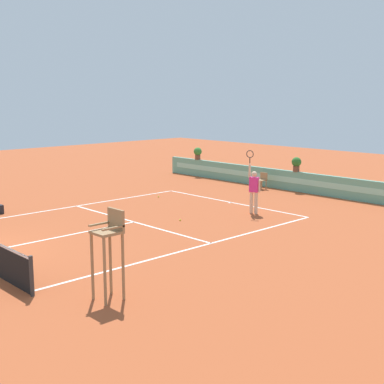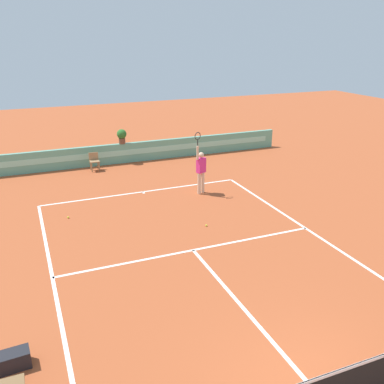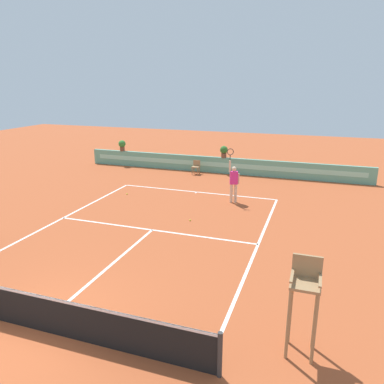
{
  "view_description": "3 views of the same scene",
  "coord_description": "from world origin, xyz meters",
  "px_view_note": "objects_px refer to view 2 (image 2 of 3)",
  "views": [
    {
      "loc": [
        15.77,
        -5.52,
        4.7
      ],
      "look_at": [
        0.87,
        8.62,
        1.0
      ],
      "focal_mm": 49.63,
      "sensor_mm": 36.0,
      "label": 1
    },
    {
      "loc": [
        -4.4,
        -4.25,
        6.18
      ],
      "look_at": [
        0.87,
        8.62,
        1.0
      ],
      "focal_mm": 39.95,
      "sensor_mm": 36.0,
      "label": 2
    },
    {
      "loc": [
        5.85,
        -5.81,
        5.52
      ],
      "look_at": [
        0.87,
        8.62,
        1.0
      ],
      "focal_mm": 34.95,
      "sensor_mm": 36.0,
      "label": 3
    }
  ],
  "objects_px": {
    "ball_kid_chair": "(94,161)",
    "potted_plant_centre": "(122,135)",
    "tennis_player": "(201,169)",
    "tennis_ball_mid_court": "(68,217)",
    "tennis_ball_near_baseline": "(206,225)",
    "gear_bag": "(12,361)"
  },
  "relations": [
    {
      "from": "ball_kid_chair",
      "to": "potted_plant_centre",
      "type": "relative_size",
      "value": 1.17
    },
    {
      "from": "tennis_player",
      "to": "tennis_ball_mid_court",
      "type": "relative_size",
      "value": 38.01
    },
    {
      "from": "tennis_player",
      "to": "tennis_ball_near_baseline",
      "type": "relative_size",
      "value": 38.01
    },
    {
      "from": "ball_kid_chair",
      "to": "tennis_ball_near_baseline",
      "type": "relative_size",
      "value": 12.5
    },
    {
      "from": "ball_kid_chair",
      "to": "potted_plant_centre",
      "type": "bearing_deg",
      "value": 25.04
    },
    {
      "from": "tennis_ball_near_baseline",
      "to": "potted_plant_centre",
      "type": "bearing_deg",
      "value": 95.27
    },
    {
      "from": "tennis_player",
      "to": "tennis_ball_mid_court",
      "type": "xyz_separation_m",
      "value": [
        -5.38,
        -0.54,
        -1.02
      ]
    },
    {
      "from": "gear_bag",
      "to": "tennis_player",
      "type": "xyz_separation_m",
      "value": [
        7.32,
        7.59,
        0.87
      ]
    },
    {
      "from": "tennis_ball_mid_court",
      "to": "tennis_ball_near_baseline",
      "type": "bearing_deg",
      "value": -30.21
    },
    {
      "from": "potted_plant_centre",
      "to": "ball_kid_chair",
      "type": "bearing_deg",
      "value": -154.96
    },
    {
      "from": "potted_plant_centre",
      "to": "tennis_ball_mid_court",
      "type": "bearing_deg",
      "value": -119.78
    },
    {
      "from": "ball_kid_chair",
      "to": "tennis_player",
      "type": "distance_m",
      "value": 5.96
    },
    {
      "from": "tennis_ball_mid_court",
      "to": "gear_bag",
      "type": "bearing_deg",
      "value": -105.33
    },
    {
      "from": "tennis_ball_mid_court",
      "to": "potted_plant_centre",
      "type": "distance_m",
      "value": 7.15
    },
    {
      "from": "ball_kid_chair",
      "to": "tennis_player",
      "type": "xyz_separation_m",
      "value": [
        3.47,
        -4.82,
        0.57
      ]
    },
    {
      "from": "gear_bag",
      "to": "tennis_ball_mid_court",
      "type": "xyz_separation_m",
      "value": [
        1.93,
        7.05,
        -0.15
      ]
    },
    {
      "from": "tennis_player",
      "to": "gear_bag",
      "type": "bearing_deg",
      "value": -133.95
    },
    {
      "from": "tennis_ball_near_baseline",
      "to": "potted_plant_centre",
      "type": "relative_size",
      "value": 0.09
    },
    {
      "from": "ball_kid_chair",
      "to": "potted_plant_centre",
      "type": "xyz_separation_m",
      "value": [
        1.57,
        0.73,
        0.93
      ]
    },
    {
      "from": "gear_bag",
      "to": "potted_plant_centre",
      "type": "xyz_separation_m",
      "value": [
        5.42,
        13.14,
        1.23
      ]
    },
    {
      "from": "tennis_player",
      "to": "potted_plant_centre",
      "type": "bearing_deg",
      "value": 108.87
    },
    {
      "from": "tennis_player",
      "to": "tennis_ball_near_baseline",
      "type": "bearing_deg",
      "value": -110.05
    }
  ]
}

